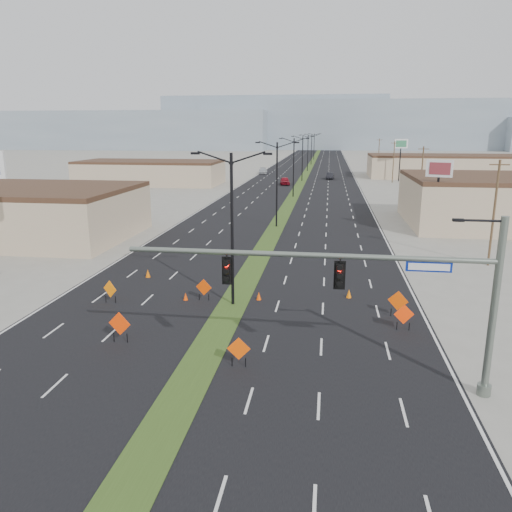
# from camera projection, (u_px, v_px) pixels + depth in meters

# --- Properties ---
(ground) EXTENTS (600.00, 600.00, 0.00)m
(ground) POSITION_uv_depth(u_px,v_px,m) (182.00, 396.00, 21.99)
(ground) COLOR gray
(ground) RESTS_ON ground
(road_surface) EXTENTS (25.00, 400.00, 0.02)m
(road_surface) POSITION_uv_depth(u_px,v_px,m) (303.00, 179.00, 117.92)
(road_surface) COLOR black
(road_surface) RESTS_ON ground
(median_strip) EXTENTS (2.00, 400.00, 0.04)m
(median_strip) POSITION_uv_depth(u_px,v_px,m) (303.00, 179.00, 117.92)
(median_strip) COLOR #344B1A
(median_strip) RESTS_ON ground
(building_sw_far) EXTENTS (30.00, 14.00, 4.50)m
(building_sw_far) POSITION_uv_depth(u_px,v_px,m) (151.00, 173.00, 107.43)
(building_sw_far) COLOR tan
(building_sw_far) RESTS_ON ground
(building_se_far) EXTENTS (44.00, 16.00, 5.00)m
(building_se_far) POSITION_uv_depth(u_px,v_px,m) (461.00, 167.00, 121.61)
(building_se_far) COLOR tan
(building_se_far) RESTS_ON ground
(mesa_west) EXTENTS (180.00, 50.00, 22.00)m
(mesa_west) POSITION_uv_depth(u_px,v_px,m) (122.00, 130.00, 304.59)
(mesa_west) COLOR gray
(mesa_west) RESTS_ON ground
(mesa_center) EXTENTS (220.00, 50.00, 28.00)m
(mesa_center) POSITION_uv_depth(u_px,v_px,m) (387.00, 125.00, 300.77)
(mesa_center) COLOR gray
(mesa_center) RESTS_ON ground
(mesa_backdrop) EXTENTS (140.00, 50.00, 32.00)m
(mesa_backdrop) POSITION_uv_depth(u_px,v_px,m) (276.00, 123.00, 329.21)
(mesa_backdrop) COLOR gray
(mesa_backdrop) RESTS_ON ground
(signal_mast) EXTENTS (16.30, 0.60, 8.00)m
(signal_mast) POSITION_uv_depth(u_px,v_px,m) (383.00, 287.00, 21.54)
(signal_mast) COLOR slate
(signal_mast) RESTS_ON ground
(streetlight_0) EXTENTS (5.15, 0.24, 10.02)m
(streetlight_0) POSITION_uv_depth(u_px,v_px,m) (232.00, 225.00, 32.17)
(streetlight_0) COLOR black
(streetlight_0) RESTS_ON ground
(streetlight_1) EXTENTS (5.15, 0.24, 10.02)m
(streetlight_1) POSITION_uv_depth(u_px,v_px,m) (277.00, 182.00, 59.03)
(streetlight_1) COLOR black
(streetlight_1) RESTS_ON ground
(streetlight_2) EXTENTS (5.15, 0.24, 10.02)m
(streetlight_2) POSITION_uv_depth(u_px,v_px,m) (294.00, 165.00, 85.89)
(streetlight_2) COLOR black
(streetlight_2) RESTS_ON ground
(streetlight_3) EXTENTS (5.15, 0.24, 10.02)m
(streetlight_3) POSITION_uv_depth(u_px,v_px,m) (302.00, 157.00, 112.75)
(streetlight_3) COLOR black
(streetlight_3) RESTS_ON ground
(streetlight_4) EXTENTS (5.15, 0.24, 10.02)m
(streetlight_4) POSITION_uv_depth(u_px,v_px,m) (308.00, 152.00, 139.61)
(streetlight_4) COLOR black
(streetlight_4) RESTS_ON ground
(streetlight_5) EXTENTS (5.15, 0.24, 10.02)m
(streetlight_5) POSITION_uv_depth(u_px,v_px,m) (311.00, 148.00, 166.47)
(streetlight_5) COLOR black
(streetlight_5) RESTS_ON ground
(streetlight_6) EXTENTS (5.15, 0.24, 10.02)m
(streetlight_6) POSITION_uv_depth(u_px,v_px,m) (314.00, 146.00, 193.33)
(streetlight_6) COLOR black
(streetlight_6) RESTS_ON ground
(utility_pole_0) EXTENTS (1.60, 0.20, 9.00)m
(utility_pole_0) POSITION_uv_depth(u_px,v_px,m) (494.00, 212.00, 42.04)
(utility_pole_0) COLOR #4C3823
(utility_pole_0) RESTS_ON ground
(utility_pole_1) EXTENTS (1.60, 0.20, 9.00)m
(utility_pole_1) POSITION_uv_depth(u_px,v_px,m) (421.00, 175.00, 75.62)
(utility_pole_1) COLOR #4C3823
(utility_pole_1) RESTS_ON ground
(utility_pole_2) EXTENTS (1.60, 0.20, 9.00)m
(utility_pole_2) POSITION_uv_depth(u_px,v_px,m) (393.00, 161.00, 109.19)
(utility_pole_2) COLOR #4C3823
(utility_pole_2) RESTS_ON ground
(utility_pole_3) EXTENTS (1.60, 0.20, 9.00)m
(utility_pole_3) POSITION_uv_depth(u_px,v_px,m) (379.00, 154.00, 142.77)
(utility_pole_3) COLOR #4C3823
(utility_pole_3) RESTS_ON ground
(car_left) EXTENTS (2.58, 5.02, 1.63)m
(car_left) POSITION_uv_depth(u_px,v_px,m) (285.00, 181.00, 106.09)
(car_left) COLOR maroon
(car_left) RESTS_ON ground
(car_mid) EXTENTS (1.97, 4.70, 1.51)m
(car_mid) POSITION_uv_depth(u_px,v_px,m) (330.00, 176.00, 118.42)
(car_mid) COLOR black
(car_mid) RESTS_ON ground
(car_far) EXTENTS (2.73, 5.50, 1.53)m
(car_far) POSITION_uv_depth(u_px,v_px,m) (263.00, 171.00, 132.94)
(car_far) COLOR #B3B8BD
(car_far) RESTS_ON ground
(construction_sign_0) EXTENTS (1.11, 0.50, 1.58)m
(construction_sign_0) POSITION_uv_depth(u_px,v_px,m) (110.00, 290.00, 33.57)
(construction_sign_0) COLOR orange
(construction_sign_0) RESTS_ON ground
(construction_sign_1) EXTENTS (1.31, 0.22, 1.76)m
(construction_sign_1) POSITION_uv_depth(u_px,v_px,m) (120.00, 325.00, 27.27)
(construction_sign_1) COLOR #FF3A05
(construction_sign_1) RESTS_ON ground
(construction_sign_2) EXTENTS (1.14, 0.24, 1.53)m
(construction_sign_2) POSITION_uv_depth(u_px,v_px,m) (204.00, 288.00, 34.05)
(construction_sign_2) COLOR #DA3C04
(construction_sign_2) RESTS_ON ground
(construction_sign_3) EXTENTS (1.17, 0.13, 1.55)m
(construction_sign_3) POSITION_uv_depth(u_px,v_px,m) (239.00, 350.00, 24.45)
(construction_sign_3) COLOR #E84604
(construction_sign_3) RESTS_ON ground
(construction_sign_4) EXTENTS (1.22, 0.43, 1.69)m
(construction_sign_4) POSITION_uv_depth(u_px,v_px,m) (398.00, 302.00, 31.05)
(construction_sign_4) COLOR #EF4B05
(construction_sign_4) RESTS_ON ground
(construction_sign_5) EXTENTS (1.19, 0.23, 1.59)m
(construction_sign_5) POSITION_uv_depth(u_px,v_px,m) (404.00, 315.00, 28.93)
(construction_sign_5) COLOR #FF3605
(construction_sign_5) RESTS_ON ground
(cone_0) EXTENTS (0.40, 0.40, 0.54)m
(cone_0) POSITION_uv_depth(u_px,v_px,m) (186.00, 297.00, 34.25)
(cone_0) COLOR #E94004
(cone_0) RESTS_ON ground
(cone_1) EXTENTS (0.38, 0.38, 0.58)m
(cone_1) POSITION_uv_depth(u_px,v_px,m) (259.00, 296.00, 34.29)
(cone_1) COLOR #F04905
(cone_1) RESTS_ON ground
(cone_2) EXTENTS (0.42, 0.42, 0.62)m
(cone_2) POSITION_uv_depth(u_px,v_px,m) (349.00, 294.00, 34.73)
(cone_2) COLOR orange
(cone_2) RESTS_ON ground
(cone_3) EXTENTS (0.51, 0.51, 0.66)m
(cone_3) POSITION_uv_depth(u_px,v_px,m) (148.00, 273.00, 39.55)
(cone_3) COLOR #D65C04
(cone_3) RESTS_ON ground
(pole_sign_east_near) EXTENTS (2.64, 1.34, 8.31)m
(pole_sign_east_near) POSITION_uv_depth(u_px,v_px,m) (439.00, 175.00, 53.00)
(pole_sign_east_near) COLOR black
(pole_sign_east_near) RESTS_ON ground
(pole_sign_east_far) EXTENTS (3.06, 1.07, 9.39)m
(pole_sign_east_far) POSITION_uv_depth(u_px,v_px,m) (401.00, 147.00, 111.78)
(pole_sign_east_far) COLOR black
(pole_sign_east_far) RESTS_ON ground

